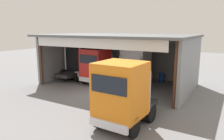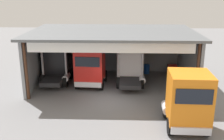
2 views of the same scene
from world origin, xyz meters
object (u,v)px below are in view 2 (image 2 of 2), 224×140
Objects in this scene: truck_red_right_bay at (90,67)px; truck_orange_left_bay at (187,100)px; truck_black_center_right_bay at (57,61)px; truck_white_center_bay at (130,63)px; tool_cart at (172,70)px; oil_drum at (147,69)px.

truck_orange_left_bay is at bearing 136.42° from truck_red_right_bay.
truck_black_center_right_bay is at bearing -38.77° from truck_orange_left_bay.
truck_orange_left_bay is (6.74, -7.34, 0.13)m from truck_red_right_bay.
truck_black_center_right_bay is 3.43m from truck_red_right_bay.
truck_white_center_bay is at bearing -157.69° from truck_red_right_bay.
truck_black_center_right_bay is 11.49m from tool_cart.
tool_cart is (2.56, -0.27, 0.03)m from oil_drum.
truck_white_center_bay reaches higher than tool_cart.
oil_drum is at bearing 174.02° from tool_cart.
truck_orange_left_bay is (3.18, -8.52, 0.11)m from truck_white_center_bay.
tool_cart is (4.36, 2.57, -1.36)m from truck_white_center_bay.
tool_cart is (1.18, 11.09, -1.46)m from truck_orange_left_bay.
truck_red_right_bay reaches higher than tool_cart.
truck_black_center_right_bay reaches higher than tool_cart.
truck_red_right_bay reaches higher than oil_drum.
truck_orange_left_bay is 11.54m from oil_drum.
oil_drum is at bearing -139.21° from truck_red_right_bay.
truck_orange_left_bay reaches higher than tool_cart.
truck_red_right_bay is 6.83m from oil_drum.
tool_cart is (11.11, 2.53, -1.48)m from truck_black_center_right_bay.
truck_orange_left_bay is at bearing -83.06° from oil_drum.
truck_white_center_bay is 5.10× the size of oil_drum.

